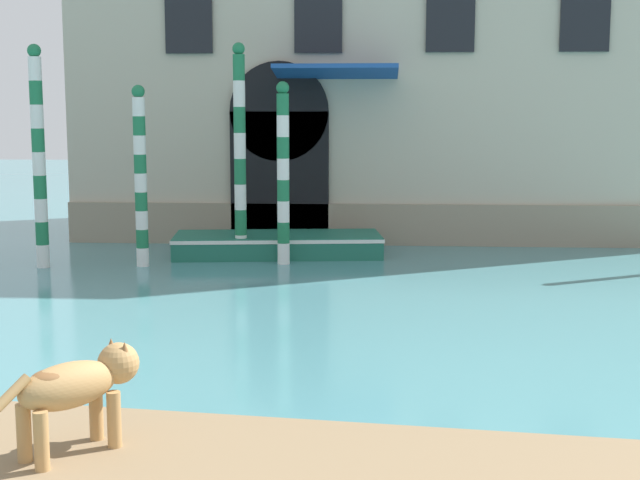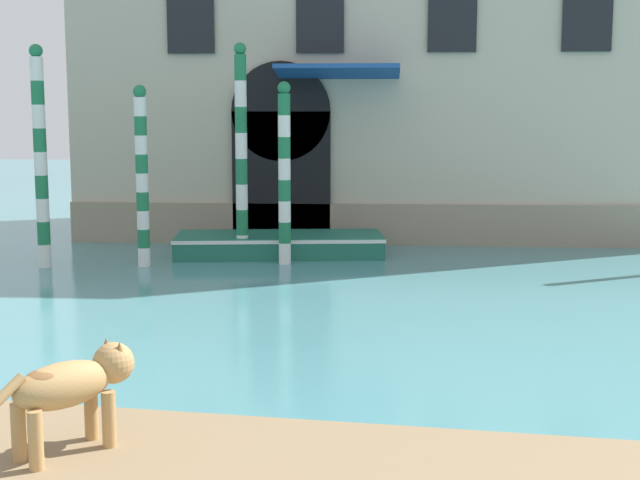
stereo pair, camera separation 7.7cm
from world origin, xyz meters
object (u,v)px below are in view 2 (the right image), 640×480
object	(u,v)px
dog_on_deck	(73,384)
boat_moored_near_palazzo	(279,244)
mooring_pole_2	(142,176)
mooring_pole_3	(284,173)
mooring_pole_4	(241,152)
mooring_pole_0	(40,156)

from	to	relation	value
dog_on_deck	boat_moored_near_palazzo	world-z (taller)	dog_on_deck
mooring_pole_2	mooring_pole_3	world-z (taller)	mooring_pole_3
boat_moored_near_palazzo	mooring_pole_4	distance (m)	2.32
dog_on_deck	mooring_pole_3	xyz separation A→B (m)	(0.18, 12.37, 0.75)
mooring_pole_3	boat_moored_near_palazzo	bearing A→B (deg)	102.73
dog_on_deck	mooring_pole_2	size ratio (longest dim) A/B	0.26
mooring_pole_0	mooring_pole_4	size ratio (longest dim) A/B	0.98
dog_on_deck	mooring_pole_0	bearing A→B (deg)	60.95
mooring_pole_2	mooring_pole_0	bearing A→B (deg)	-171.81
dog_on_deck	mooring_pole_2	bearing A→B (deg)	51.60
mooring_pole_3	mooring_pole_0	bearing A→B (deg)	-171.03
mooring_pole_0	mooring_pole_3	distance (m)	5.01
dog_on_deck	mooring_pole_4	size ratio (longest dim) A/B	0.21
dog_on_deck	mooring_pole_3	size ratio (longest dim) A/B	0.25
mooring_pole_3	mooring_pole_4	size ratio (longest dim) A/B	0.82
boat_moored_near_palazzo	mooring_pole_4	size ratio (longest dim) A/B	1.03
dog_on_deck	mooring_pole_2	distance (m)	12.21
dog_on_deck	mooring_pole_3	bearing A→B (deg)	37.82
dog_on_deck	mooring_pole_0	size ratio (longest dim) A/B	0.21
boat_moored_near_palazzo	mooring_pole_0	distance (m)	5.45
mooring_pole_0	mooring_pole_2	size ratio (longest dim) A/B	1.22
mooring_pole_3	mooring_pole_4	world-z (taller)	mooring_pole_4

